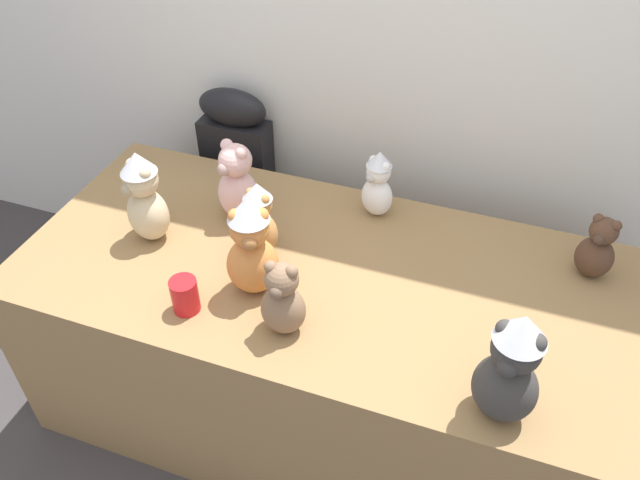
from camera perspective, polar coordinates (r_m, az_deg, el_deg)
The scene contains 13 objects.
ground_plane at distance 2.41m, azimuth -2.12°, elevation -19.30°, with size 10.00×10.00×0.00m, color #3D3838.
wall_back at distance 2.25m, azimuth 6.37°, elevation 20.07°, with size 7.00×0.08×2.60m, color silver.
display_table at distance 2.24m, azimuth 0.00°, elevation -9.41°, with size 1.92×0.89×0.73m, color olive.
instrument_case at distance 2.71m, azimuth -7.19°, elevation 4.35°, with size 0.28×0.12×0.97m.
teddy_bear_blush at distance 2.11m, azimuth -7.49°, elevation 5.06°, with size 0.19×0.17×0.29m.
teddy_bear_sand at distance 2.07m, azimuth -15.61°, elevation 3.72°, with size 0.19×0.18×0.33m.
teddy_bear_mocha at distance 1.72m, azimuth -3.40°, elevation -5.47°, with size 0.13×0.12×0.25m.
teddy_bear_charcoal at distance 1.56m, azimuth 16.85°, elevation -11.13°, with size 0.19×0.17×0.35m.
teddy_bear_snow at distance 2.13m, azimuth 5.24°, elevation 5.06°, with size 0.14×0.14×0.25m.
teddy_bear_ginger at distance 1.81m, azimuth -6.24°, elevation -0.64°, with size 0.19×0.18×0.34m.
teddy_bear_cocoa at distance 2.07m, azimuth 23.80°, elevation -0.75°, with size 0.14×0.13×0.22m.
teddy_bear_caramel at distance 1.97m, azimuth -5.54°, elevation 1.91°, with size 0.14×0.13×0.26m.
party_cup_red at distance 1.86m, azimuth -12.14°, elevation -4.92°, with size 0.08×0.08×0.11m, color red.
Camera 1 is at (0.48, -1.10, 2.08)m, focal length 35.34 mm.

